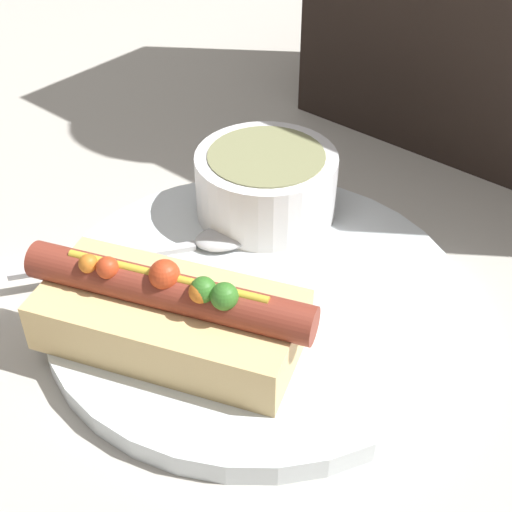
# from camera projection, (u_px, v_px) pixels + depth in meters

# --- Properties ---
(ground_plane) EXTENTS (4.00, 4.00, 0.00)m
(ground_plane) POSITION_uv_depth(u_px,v_px,m) (256.00, 306.00, 0.47)
(ground_plane) COLOR #BCB7AD
(dinner_plate) EXTENTS (0.27, 0.27, 0.02)m
(dinner_plate) POSITION_uv_depth(u_px,v_px,m) (256.00, 298.00, 0.46)
(dinner_plate) COLOR white
(dinner_plate) RESTS_ON ground_plane
(hot_dog) EXTENTS (0.17, 0.12, 0.06)m
(hot_dog) POSITION_uv_depth(u_px,v_px,m) (170.00, 312.00, 0.41)
(hot_dog) COLOR #E5C17F
(hot_dog) RESTS_ON dinner_plate
(soup_bowl) EXTENTS (0.10, 0.10, 0.05)m
(soup_bowl) POSITION_uv_depth(u_px,v_px,m) (266.00, 181.00, 0.51)
(soup_bowl) COLOR white
(soup_bowl) RESTS_ON dinner_plate
(spoon) EXTENTS (0.11, 0.14, 0.01)m
(spoon) POSITION_uv_depth(u_px,v_px,m) (191.00, 244.00, 0.49)
(spoon) COLOR #B7B7BC
(spoon) RESTS_ON dinner_plate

